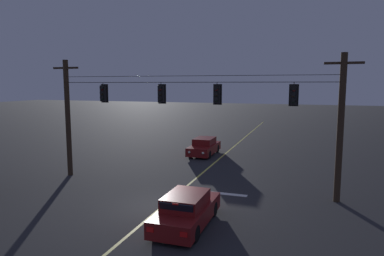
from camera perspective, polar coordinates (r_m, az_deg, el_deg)
The scene contains 10 objects.
ground_plane at distance 16.95m, azimuth -5.00°, elevation -12.92°, with size 180.00×180.00×0.00m, color #28282B.
lane_centre_stripe at distance 25.61m, azimuth 3.58°, elevation -5.92°, with size 0.14×60.00×0.01m, color #D1C64C.
stop_bar_paint at distance 18.99m, azimuth 3.97°, elevation -10.66°, with size 3.40×0.36×0.01m, color silver.
signal_span_assembly at distance 19.30m, azimuth -0.94°, elevation 1.27°, with size 17.78×0.32×7.35m.
traffic_light_leftmost at distance 21.56m, azimuth -14.51°, elevation 5.59°, with size 0.48×0.41×1.22m.
traffic_light_left_inner at distance 19.75m, azimuth -5.16°, elevation 5.65°, with size 0.48×0.41×1.22m.
traffic_light_centre at distance 18.67m, azimuth 4.13°, elevation 5.57°, with size 0.48×0.41×1.22m.
traffic_light_right_inner at distance 18.10m, azimuth 16.49°, elevation 5.24°, with size 0.48×0.41×1.22m.
car_waiting_near_lane at distance 14.65m, azimuth -0.92°, elevation -13.49°, with size 1.80×4.33×1.39m.
car_oncoming_lead at distance 28.77m, azimuth 2.02°, elevation -3.13°, with size 1.80×4.42×1.39m.
Camera 1 is at (6.41, -14.57, 5.84)m, focal length 32.18 mm.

